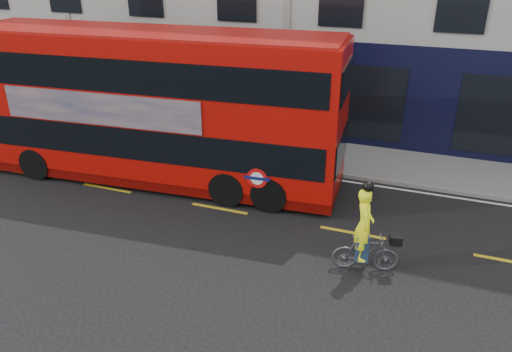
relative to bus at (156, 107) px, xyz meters
The scene contains 7 objects.
ground 4.68m from the bus, 46.03° to the right, with size 120.00×120.00×0.00m, color black.
pavement 5.18m from the bus, 53.09° to the left, with size 60.00×3.00×0.12m, color gray.
kerb 4.25m from the bus, 38.13° to the left, with size 60.00×0.12×0.13m, color gray.
road_edge_line 4.14m from the bus, 34.04° to the left, with size 58.00×0.10×0.01m, color silver.
lane_dashes 3.94m from the bus, 26.12° to the right, with size 58.00×0.12×0.01m, color gold, non-canonical shape.
bus is the anchor object (origin of this frame).
cyclist 8.02m from the bus, 22.13° to the right, with size 1.65×0.81×2.38m.
Camera 1 is at (5.57, -10.46, 7.20)m, focal length 35.00 mm.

